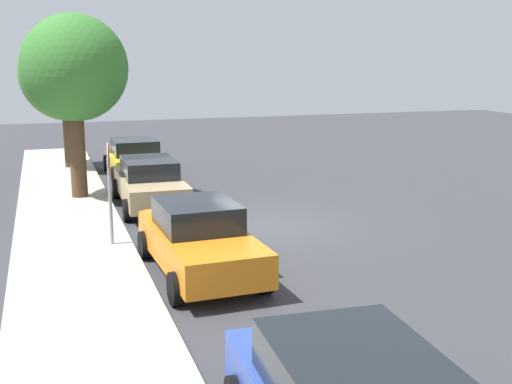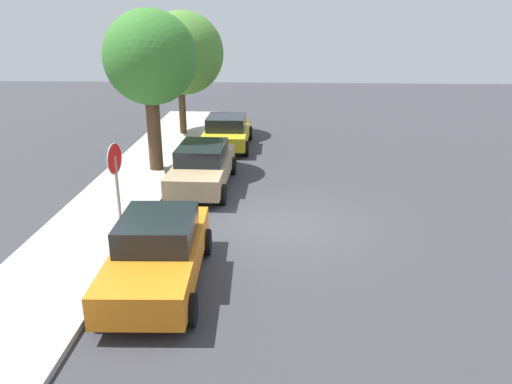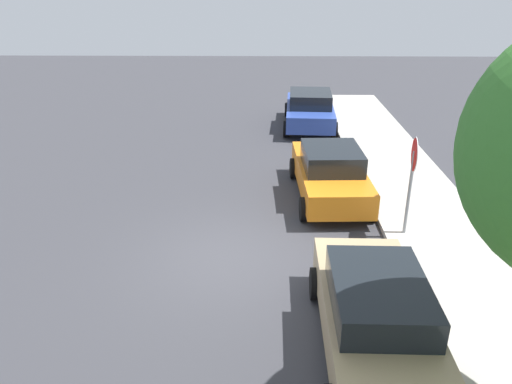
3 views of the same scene
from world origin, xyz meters
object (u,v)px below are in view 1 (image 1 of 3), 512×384
object	(u,v)px
parked_car_tan	(150,183)
street_tree_near_corner	(75,70)
street_tree_mid_block	(67,73)
parked_car_yellow	(135,157)
stop_sign	(109,176)
parked_car_orange	(199,239)

from	to	relation	value
parked_car_tan	street_tree_near_corner	distance (m)	4.17
parked_car_tan	street_tree_mid_block	xyz separation A→B (m)	(7.60, 1.91, 3.09)
parked_car_tan	parked_car_yellow	xyz separation A→B (m)	(5.31, -0.29, -0.03)
stop_sign	parked_car_yellow	size ratio (longest dim) A/B	0.62
parked_car_orange	street_tree_near_corner	xyz separation A→B (m)	(8.01, 1.90, 3.34)
street_tree_near_corner	parked_car_yellow	bearing A→B (deg)	-30.57
street_tree_near_corner	parked_car_tan	bearing A→B (deg)	-129.33
parked_car_orange	parked_car_tan	bearing A→B (deg)	-0.13
parked_car_yellow	street_tree_near_corner	size ratio (longest dim) A/B	0.71
parked_car_tan	parked_car_yellow	world-z (taller)	parked_car_tan
parked_car_orange	stop_sign	bearing A→B (deg)	33.49
parked_car_tan	street_tree_near_corner	xyz separation A→B (m)	(1.57, 1.92, 3.35)
parked_car_orange	street_tree_mid_block	distance (m)	14.50
parked_car_tan	street_tree_mid_block	world-z (taller)	street_tree_mid_block
stop_sign	street_tree_near_corner	distance (m)	6.12
stop_sign	parked_car_orange	world-z (taller)	stop_sign
parked_car_orange	parked_car_yellow	size ratio (longest dim) A/B	1.07
parked_car_tan	parked_car_orange	bearing A→B (deg)	179.87
parked_car_tan	parked_car_yellow	bearing A→B (deg)	-3.13
stop_sign	parked_car_yellow	xyz separation A→B (m)	(9.39, -1.87, -1.05)
stop_sign	parked_car_orange	distance (m)	3.01
parked_car_orange	street_tree_near_corner	distance (m)	8.89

